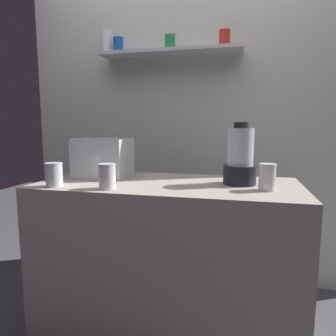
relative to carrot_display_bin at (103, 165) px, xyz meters
The scene contains 8 objects.
ground_plane 1.07m from the carrot_display_bin, 14.33° to the right, with size 8.00×8.00×0.00m, color #4C4C51.
counter 0.68m from the carrot_display_bin, 14.33° to the right, with size 1.40×0.64×0.90m, color #9E998E.
back_wall_unit 0.84m from the carrot_display_bin, 57.17° to the left, with size 2.60×0.24×2.50m.
carrot_display_bin is the anchor object (origin of this frame).
blender_pitcher 0.81m from the carrot_display_bin, ahead, with size 0.17×0.17×0.32m.
juice_cup_carrot_far_left 0.36m from the carrot_display_bin, 107.11° to the right, with size 0.09×0.09×0.12m.
juice_cup_pomegranate_left 0.38m from the carrot_display_bin, 62.12° to the right, with size 0.09×0.09×0.12m.
juice_cup_mango_middle 0.96m from the carrot_display_bin, 11.86° to the right, with size 0.08×0.08×0.13m.
Camera 1 is at (0.38, -1.59, 1.21)m, focal length 32.71 mm.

